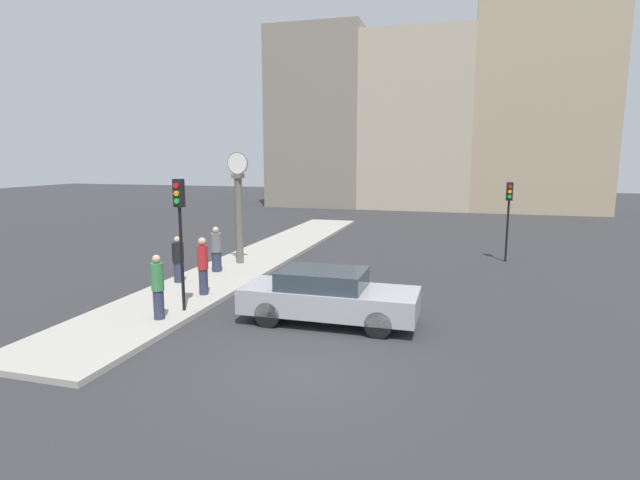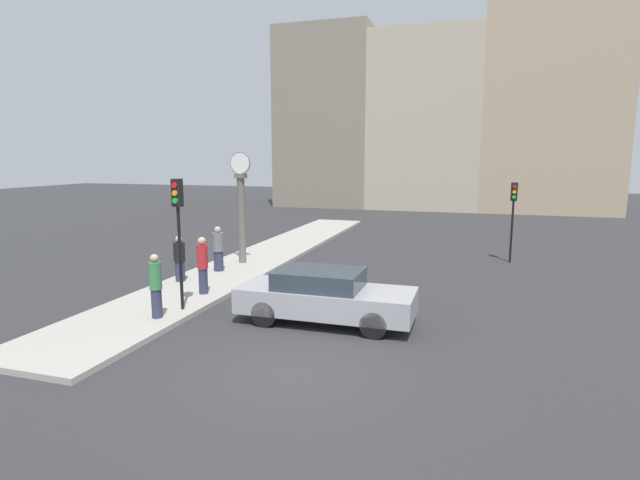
% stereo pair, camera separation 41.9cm
% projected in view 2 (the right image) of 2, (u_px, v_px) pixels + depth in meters
% --- Properties ---
extents(ground_plane, '(120.00, 120.00, 0.00)m').
position_uv_depth(ground_plane, '(296.00, 370.00, 10.44)').
color(ground_plane, '#2D2D30').
extents(sidewalk_corner, '(2.95, 25.39, 0.15)m').
position_uv_depth(sidewalk_corner, '(265.00, 256.00, 22.09)').
color(sidewalk_corner, '#A39E93').
rests_on(sidewalk_corner, ground_plane).
extents(building_row, '(27.81, 5.00, 16.84)m').
position_uv_depth(building_row, '(441.00, 115.00, 41.38)').
color(building_row, gray).
rests_on(building_row, ground_plane).
extents(sedan_car, '(4.70, 1.78, 1.45)m').
position_uv_depth(sedan_car, '(325.00, 296.00, 13.34)').
color(sedan_car, '#9E9EA3').
rests_on(sedan_car, ground_plane).
extents(traffic_light_near, '(0.26, 0.24, 3.68)m').
position_uv_depth(traffic_light_near, '(178.00, 217.00, 13.72)').
color(traffic_light_near, black).
rests_on(traffic_light_near, sidewalk_corner).
extents(traffic_light_far, '(0.26, 0.24, 3.37)m').
position_uv_depth(traffic_light_far, '(513.00, 205.00, 20.71)').
color(traffic_light_far, black).
rests_on(traffic_light_far, ground_plane).
extents(street_clock, '(0.87, 0.39, 4.45)m').
position_uv_depth(street_clock, '(241.00, 208.00, 20.06)').
color(street_clock, '#666056').
rests_on(street_clock, sidewalk_corner).
extents(pedestrian_red_top, '(0.33, 0.33, 1.81)m').
position_uv_depth(pedestrian_red_top, '(203.00, 265.00, 15.62)').
color(pedestrian_red_top, '#2D334C').
rests_on(pedestrian_red_top, sidewalk_corner).
extents(pedestrian_black_jacket, '(0.39, 0.39, 1.60)m').
position_uv_depth(pedestrian_black_jacket, '(180.00, 259.00, 17.22)').
color(pedestrian_black_jacket, '#2D334C').
rests_on(pedestrian_black_jacket, sidewalk_corner).
extents(pedestrian_green_hoodie, '(0.33, 0.33, 1.74)m').
position_uv_depth(pedestrian_green_hoodie, '(156.00, 286.00, 13.27)').
color(pedestrian_green_hoodie, '#2D334C').
rests_on(pedestrian_green_hoodie, sidewalk_corner).
extents(pedestrian_grey_jacket, '(0.42, 0.42, 1.70)m').
position_uv_depth(pedestrian_grey_jacket, '(218.00, 249.00, 18.79)').
color(pedestrian_grey_jacket, '#2D334C').
rests_on(pedestrian_grey_jacket, sidewalk_corner).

